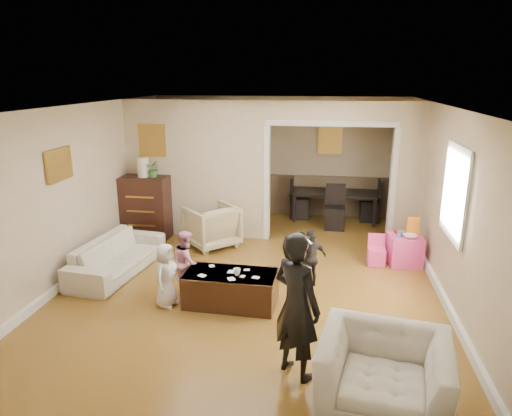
% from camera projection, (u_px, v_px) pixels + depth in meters
% --- Properties ---
extents(floor, '(7.00, 7.00, 0.00)m').
position_uv_depth(floor, '(254.00, 276.00, 7.22)').
color(floor, olive).
rests_on(floor, ground).
extents(partition_left, '(2.75, 0.18, 2.60)m').
position_uv_depth(partition_left, '(197.00, 169.00, 8.77)').
color(partition_left, '#C9B793').
rests_on(partition_left, ground).
extents(partition_right, '(0.55, 0.18, 2.60)m').
position_uv_depth(partition_right, '(407.00, 176.00, 8.20)').
color(partition_right, '#C9B793').
rests_on(partition_right, ground).
extents(partition_header, '(2.22, 0.18, 0.35)m').
position_uv_depth(partition_header, '(332.00, 111.00, 8.10)').
color(partition_header, '#C9B793').
rests_on(partition_header, partition_right).
extents(window_pane, '(0.03, 0.95, 1.10)m').
position_uv_depth(window_pane, '(456.00, 192.00, 6.01)').
color(window_pane, white).
rests_on(window_pane, ground).
extents(framed_art_partition, '(0.45, 0.03, 0.55)m').
position_uv_depth(framed_art_partition, '(152.00, 140.00, 8.64)').
color(framed_art_partition, brown).
rests_on(framed_art_partition, partition_left).
extents(framed_art_sofa_wall, '(0.03, 0.55, 0.40)m').
position_uv_depth(framed_art_sofa_wall, '(59.00, 165.00, 6.55)').
color(framed_art_sofa_wall, brown).
extents(framed_art_alcove, '(0.45, 0.03, 0.55)m').
position_uv_depth(framed_art_alcove, '(330.00, 140.00, 9.85)').
color(framed_art_alcove, brown).
extents(sofa, '(0.95, 1.97, 0.55)m').
position_uv_depth(sofa, '(117.00, 256.00, 7.29)').
color(sofa, beige).
rests_on(sofa, ground).
extents(armchair_back, '(1.18, 1.18, 0.77)m').
position_uv_depth(armchair_back, '(211.00, 226.00, 8.39)').
color(armchair_back, tan).
rests_on(armchair_back, ground).
extents(armchair_front, '(1.30, 1.18, 0.75)m').
position_uv_depth(armchair_front, '(383.00, 377.00, 4.19)').
color(armchair_front, beige).
rests_on(armchair_front, ground).
extents(dresser, '(0.87, 0.49, 1.20)m').
position_uv_depth(dresser, '(146.00, 208.00, 8.77)').
color(dresser, black).
rests_on(dresser, ground).
extents(table_lamp, '(0.22, 0.22, 0.36)m').
position_uv_depth(table_lamp, '(143.00, 167.00, 8.55)').
color(table_lamp, beige).
rests_on(table_lamp, dresser).
extents(potted_plant, '(0.29, 0.25, 0.32)m').
position_uv_depth(potted_plant, '(154.00, 169.00, 8.53)').
color(potted_plant, '#3C692E').
rests_on(potted_plant, dresser).
extents(coffee_table, '(1.25, 0.66, 0.46)m').
position_uv_depth(coffee_table, '(231.00, 289.00, 6.26)').
color(coffee_table, '#3B2112').
rests_on(coffee_table, ground).
extents(coffee_cup, '(0.10, 0.10, 0.09)m').
position_uv_depth(coffee_cup, '(237.00, 272.00, 6.12)').
color(coffee_cup, silver).
rests_on(coffee_cup, coffee_table).
extents(play_table, '(0.58, 0.58, 0.50)m').
position_uv_depth(play_table, '(404.00, 250.00, 7.62)').
color(play_table, '#EF3F91').
rests_on(play_table, ground).
extents(cereal_box, '(0.21, 0.10, 0.30)m').
position_uv_depth(cereal_box, '(413.00, 225.00, 7.59)').
color(cereal_box, yellow).
rests_on(cereal_box, play_table).
extents(cyan_cup, '(0.08, 0.08, 0.08)m').
position_uv_depth(cyan_cup, '(400.00, 234.00, 7.51)').
color(cyan_cup, teal).
rests_on(cyan_cup, play_table).
extents(toy_block, '(0.10, 0.09, 0.05)m').
position_uv_depth(toy_block, '(397.00, 231.00, 7.68)').
color(toy_block, red).
rests_on(toy_block, play_table).
extents(play_bowl, '(0.25, 0.25, 0.05)m').
position_uv_depth(play_bowl, '(410.00, 237.00, 7.42)').
color(play_bowl, silver).
rests_on(play_bowl, play_table).
extents(dining_table, '(1.89, 1.12, 0.65)m').
position_uv_depth(dining_table, '(334.00, 205.00, 10.00)').
color(dining_table, black).
rests_on(dining_table, ground).
extents(adult_person, '(0.68, 0.65, 1.57)m').
position_uv_depth(adult_person, '(297.00, 305.00, 4.64)').
color(adult_person, black).
rests_on(adult_person, ground).
extents(child_kneel_a, '(0.37, 0.48, 0.88)m').
position_uv_depth(child_kneel_a, '(166.00, 275.00, 6.19)').
color(child_kneel_a, silver).
rests_on(child_kneel_a, ground).
extents(child_kneel_b, '(0.47, 0.53, 0.92)m').
position_uv_depth(child_kneel_b, '(187.00, 262.00, 6.59)').
color(child_kneel_b, pink).
rests_on(child_kneel_b, ground).
extents(child_toddler, '(0.54, 0.48, 0.88)m').
position_uv_depth(child_toddler, '(311.00, 258.00, 6.76)').
color(child_toddler, black).
rests_on(child_toddler, ground).
extents(craft_papers, '(0.83, 0.50, 0.00)m').
position_uv_depth(craft_papers, '(230.00, 274.00, 6.17)').
color(craft_papers, white).
rests_on(craft_papers, coffee_table).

